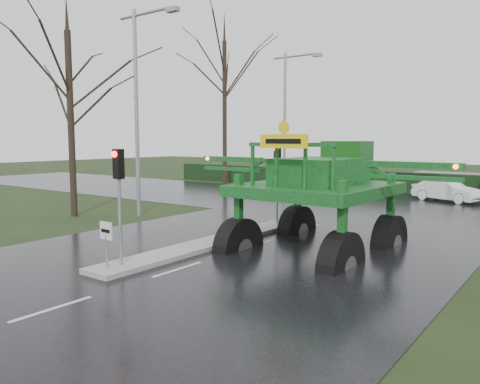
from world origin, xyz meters
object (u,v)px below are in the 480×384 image
Objects in this scene: keep_left_sign at (106,238)px; white_sedan at (446,202)px; traffic_signal_near at (119,182)px; traffic_signal_mid at (277,168)px; crop_sprayer at (243,175)px; street_light_left_far at (288,109)px; street_light_left_near at (140,94)px.

keep_left_sign is 0.33× the size of white_sedan.
traffic_signal_mid is (0.00, 8.50, 0.00)m from traffic_signal_near.
crop_sprayer reaches higher than keep_left_sign.
crop_sprayer is (1.11, -4.00, -0.01)m from traffic_signal_mid.
traffic_signal_near is at bearing -90.00° from traffic_signal_mid.
traffic_signal_mid is at bearing 107.14° from crop_sprayer.
street_light_left_far is at bearing 118.86° from traffic_signal_mid.
white_sedan is (3.89, 22.43, -1.06)m from keep_left_sign.
street_light_left_near reaches higher than crop_sprayer.
street_light_left_near is 14.00m from street_light_left_far.
crop_sprayer is (8.01, -2.51, -3.41)m from street_light_left_near.
crop_sprayer is at bearing -64.13° from street_light_left_far.
white_sedan is at bearing 79.95° from traffic_signal_near.
white_sedan is at bearing 4.93° from street_light_left_far.
street_light_left_near is (-6.89, -1.49, 3.40)m from traffic_signal_mid.
street_light_left_near is (-6.89, 7.01, 3.40)m from traffic_signal_near.
keep_left_sign is 0.14× the size of street_light_left_far.
traffic_signal_mid is 0.35× the size of street_light_left_near.
traffic_signal_mid is 14.23m from white_sedan.
crop_sprayer reaches higher than white_sedan.
street_light_left_near is (-6.89, 7.50, 4.93)m from keep_left_sign.
crop_sprayer is at bearing -170.79° from white_sedan.
street_light_left_near is 1.02× the size of crop_sprayer.
street_light_left_far is at bearing 117.48° from crop_sprayer.
traffic_signal_mid is at bearing 90.00° from traffic_signal_near.
street_light_left_near reaches higher than white_sedan.
traffic_signal_mid is 0.35× the size of street_light_left_far.
crop_sprayer reaches higher than traffic_signal_near.
traffic_signal_near is at bearing -102.30° from crop_sprayer.
traffic_signal_mid reaches higher than keep_left_sign.
traffic_signal_near is 1.00× the size of traffic_signal_mid.
keep_left_sign is at bearing -72.22° from street_light_left_far.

